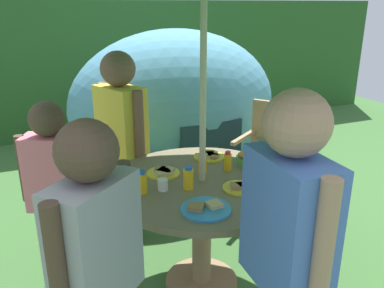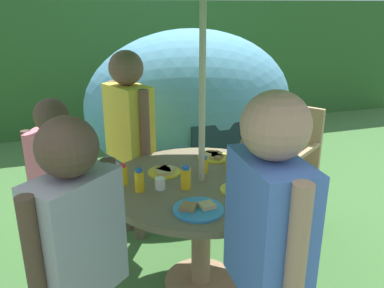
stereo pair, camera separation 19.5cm
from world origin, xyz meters
The scene contains 21 objects.
ground_plane centered at (0.00, 0.00, -0.01)m, with size 10.00×10.00×0.02m, color #3D6B33.
hedge_backdrop centered at (0.00, 3.69, 0.86)m, with size 9.00×0.70×1.73m, color #285623.
garden_table centered at (0.00, 0.00, 0.58)m, with size 1.11×1.11×0.72m.
wooden_chair centered at (0.93, 0.64, 0.52)m, with size 0.64×0.65×0.92m.
dome_tent centered at (0.48, 1.73, 0.72)m, with size 2.31×2.31×1.46m.
child_in_yellow_shirt centered at (-0.29, 0.72, 0.89)m, with size 0.32×0.44×1.39m.
child_in_pink_shirt centered at (-0.79, 0.36, 0.75)m, with size 0.37×0.28×1.18m.
child_in_grey_shirt centered at (-0.71, -0.60, 0.84)m, with size 0.38×0.37×1.32m.
child_in_blue_shirt centered at (-0.04, -0.85, 0.90)m, with size 0.24×0.48×1.42m.
snack_bowl centered at (0.37, 0.12, 0.75)m, with size 0.14×0.14×0.08m.
plate_mid_left centered at (0.14, -0.19, 0.73)m, with size 0.19×0.19×0.03m.
plate_near_right centered at (0.19, 0.31, 0.73)m, with size 0.21×0.21×0.03m.
plate_back_edge centered at (-0.18, 0.16, 0.73)m, with size 0.20×0.20×0.03m.
plate_far_right centered at (-0.13, -0.33, 0.73)m, with size 0.25×0.25×0.03m.
juice_bottle_near_left centered at (0.05, 0.10, 0.77)m, with size 0.05×0.05×0.11m.
juice_bottle_far_left centered at (-0.37, -0.03, 0.78)m, with size 0.05×0.05×0.13m.
juice_bottle_center_front centered at (-0.43, 0.08, 0.78)m, with size 0.05×0.05×0.12m.
juice_bottle_center_back centered at (0.20, 0.07, 0.77)m, with size 0.05×0.05×0.12m.
juice_bottle_mid_right centered at (-0.12, -0.07, 0.78)m, with size 0.06×0.06×0.13m.
juice_bottle_front_edge centered at (0.30, -0.05, 0.78)m, with size 0.06×0.06×0.12m.
cup_near centered at (-0.25, -0.04, 0.75)m, with size 0.06×0.06×0.06m, color white.
Camera 1 is at (-0.87, -1.91, 1.68)m, focal length 37.23 mm.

